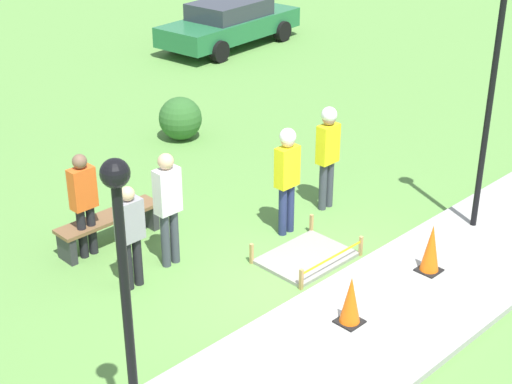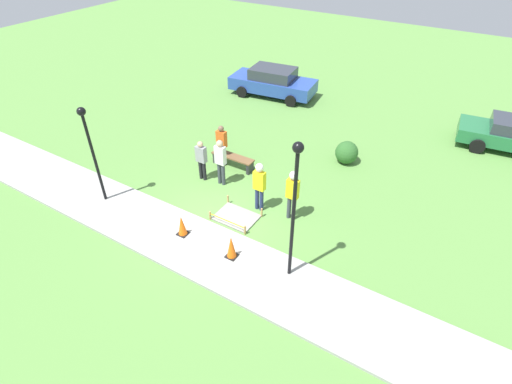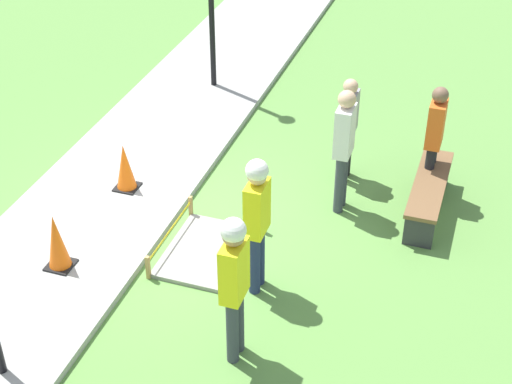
% 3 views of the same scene
% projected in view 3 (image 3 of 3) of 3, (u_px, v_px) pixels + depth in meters
% --- Properties ---
extents(ground_plane, '(60.00, 60.00, 0.00)m').
position_uv_depth(ground_plane, '(176.00, 220.00, 11.10)').
color(ground_plane, '#5B8E42').
extents(sidewalk, '(28.00, 2.32, 0.10)m').
position_uv_depth(sidewalk, '(103.00, 202.00, 11.38)').
color(sidewalk, '#9E9E99').
rests_on(sidewalk, ground_plane).
extents(wet_concrete_patch, '(1.46, 1.10, 0.35)m').
position_uv_depth(wet_concrete_patch, '(207.00, 251.00, 10.46)').
color(wet_concrete_patch, gray).
rests_on(wet_concrete_patch, ground_plane).
extents(traffic_cone_near_patch, '(0.34, 0.34, 0.73)m').
position_uv_depth(traffic_cone_near_patch, '(125.00, 167.00, 11.40)').
color(traffic_cone_near_patch, black).
rests_on(traffic_cone_near_patch, sidewalk).
extents(traffic_cone_far_patch, '(0.34, 0.34, 0.79)m').
position_uv_depth(traffic_cone_far_patch, '(57.00, 242.00, 9.89)').
color(traffic_cone_far_patch, black).
rests_on(traffic_cone_far_patch, sidewalk).
extents(park_bench, '(1.82, 0.44, 0.51)m').
position_uv_depth(park_bench, '(429.00, 191.00, 11.07)').
color(park_bench, '#2D2D33').
rests_on(park_bench, ground_plane).
extents(worker_supervisor, '(0.40, 0.27, 1.88)m').
position_uv_depth(worker_supervisor, '(257.00, 213.00, 9.28)').
color(worker_supervisor, navy).
rests_on(worker_supervisor, ground_plane).
extents(worker_assistant, '(0.40, 0.28, 1.91)m').
position_uv_depth(worker_assistant, '(234.00, 276.00, 8.31)').
color(worker_assistant, '#383D47').
rests_on(worker_assistant, ground_plane).
extents(bystander_in_orange_shirt, '(0.40, 0.23, 1.75)m').
position_uv_depth(bystander_in_orange_shirt, '(434.00, 135.00, 11.09)').
color(bystander_in_orange_shirt, black).
rests_on(bystander_in_orange_shirt, ground_plane).
extents(bystander_in_gray_shirt, '(0.40, 0.25, 1.88)m').
position_uv_depth(bystander_in_gray_shirt, '(344.00, 143.00, 10.75)').
color(bystander_in_gray_shirt, '#383D47').
rests_on(bystander_in_gray_shirt, ground_plane).
extents(bystander_in_white_shirt, '(0.40, 0.22, 1.65)m').
position_uv_depth(bystander_in_white_shirt, '(348.00, 124.00, 11.50)').
color(bystander_in_white_shirt, black).
rests_on(bystander_in_white_shirt, ground_plane).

